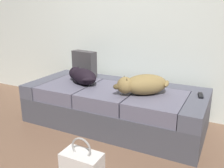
% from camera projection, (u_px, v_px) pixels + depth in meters
% --- Properties ---
extents(back_wall, '(6.40, 0.10, 2.80)m').
position_uv_depth(back_wall, '(135.00, 3.00, 3.04)').
color(back_wall, silver).
rests_on(back_wall, ground).
extents(couch, '(2.06, 0.91, 0.46)m').
position_uv_depth(couch, '(114.00, 106.00, 2.86)').
color(couch, '#44454D').
rests_on(couch, ground).
extents(dog_dark, '(0.53, 0.38, 0.19)m').
position_uv_depth(dog_dark, '(82.00, 76.00, 2.91)').
color(dog_dark, black).
rests_on(dog_dark, couch).
extents(dog_tan, '(0.56, 0.50, 0.21)m').
position_uv_depth(dog_tan, '(142.00, 85.00, 2.52)').
color(dog_tan, olive).
rests_on(dog_tan, couch).
extents(tv_remote, '(0.07, 0.16, 0.02)m').
position_uv_depth(tv_remote, '(201.00, 95.00, 2.48)').
color(tv_remote, black).
rests_on(tv_remote, couch).
extents(throw_pillow, '(0.36, 0.17, 0.34)m').
position_uv_depth(throw_pillow, '(84.00, 64.00, 3.21)').
color(throw_pillow, '#403D3F').
rests_on(throw_pillow, couch).
extents(handbag, '(0.32, 0.18, 0.38)m').
position_uv_depth(handbag, '(82.00, 166.00, 1.91)').
color(handbag, silver).
rests_on(handbag, ground).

